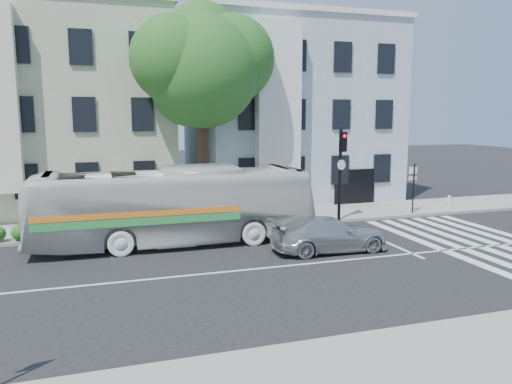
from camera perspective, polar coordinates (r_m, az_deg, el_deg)
name	(u,v)px	position (r m, az deg, el deg)	size (l,w,h in m)	color
ground	(254,269)	(17.77, -0.21, -8.81)	(120.00, 120.00, 0.00)	black
sidewalk_far	(206,221)	(25.25, -5.69, -3.36)	(80.00, 4.00, 0.15)	gray
sidewalk_near	(374,382)	(10.98, 13.32, -20.35)	(80.00, 4.00, 0.15)	gray
building_left	(60,113)	(31.21, -21.47, 8.44)	(12.00, 10.00, 11.00)	#9DA58A
building_right	(287,113)	(33.42, 3.54, 9.01)	(12.00, 10.00, 11.00)	#92A0AD
street_tree	(202,65)	(25.53, -6.19, 14.28)	(7.30, 5.90, 11.10)	#2D2116
bus	(174,206)	(21.03, -9.32, -1.58)	(11.68, 2.73, 3.25)	silver
sedan	(329,234)	(20.10, 8.37, -4.79)	(4.73, 1.92, 1.37)	silver
hedge	(64,230)	(23.03, -21.13, -4.02)	(8.50, 0.84, 0.70)	#2E581C
traffic_signal	(341,162)	(25.01, 9.71, 3.39)	(0.49, 0.55, 4.75)	black
fire_hydrant	(449,201)	(30.59, 21.21, -0.97)	(0.39, 0.24, 0.68)	silver
far_sign_pole	(413,182)	(27.97, 17.53, 1.11)	(0.48, 0.16, 2.67)	black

